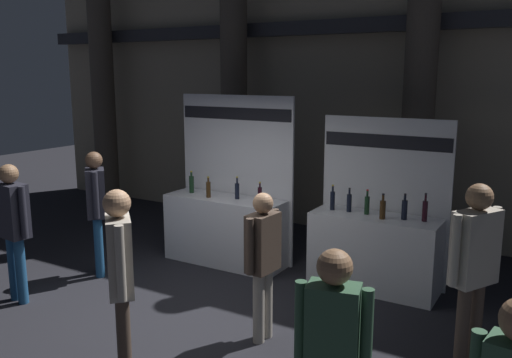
# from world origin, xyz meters

# --- Properties ---
(ground_plane) EXTENTS (26.85, 26.85, 0.00)m
(ground_plane) POSITION_xyz_m (0.00, 0.00, 0.00)
(ground_plane) COLOR black
(hall_colonnade) EXTENTS (13.43, 1.07, 6.54)m
(hall_colonnade) POSITION_xyz_m (0.00, 4.21, 3.22)
(hall_colonnade) COLOR tan
(hall_colonnade) RESTS_ON ground_plane
(exhibitor_booth_0) EXTENTS (1.94, 0.66, 2.51)m
(exhibitor_booth_0) POSITION_xyz_m (-0.62, 1.79, 0.62)
(exhibitor_booth_0) COLOR white
(exhibitor_booth_0) RESTS_ON ground_plane
(exhibitor_booth_1) EXTENTS (1.75, 0.66, 2.26)m
(exhibitor_booth_1) POSITION_xyz_m (1.64, 1.95, 0.59)
(exhibitor_booth_1) COLOR white
(exhibitor_booth_1) RESTS_ON ground_plane
(visitor_0) EXTENTS (0.45, 0.44, 1.84)m
(visitor_0) POSITION_xyz_m (0.40, -1.41, 1.11)
(visitor_0) COLOR #47382D
(visitor_0) RESTS_ON ground_plane
(visitor_1) EXTENTS (0.49, 0.29, 1.75)m
(visitor_1) POSITION_xyz_m (2.54, -1.68, 1.03)
(visitor_1) COLOR navy
(visitor_1) RESTS_ON ground_plane
(visitor_3) EXTENTS (0.26, 0.54, 1.62)m
(visitor_3) POSITION_xyz_m (1.07, -0.04, 0.96)
(visitor_3) COLOR #ADA393
(visitor_3) RESTS_ON ground_plane
(visitor_4) EXTENTS (0.43, 0.43, 1.77)m
(visitor_4) POSITION_xyz_m (-1.87, 0.42, 1.07)
(visitor_4) COLOR navy
(visitor_4) RESTS_ON ground_plane
(visitor_5) EXTENTS (0.59, 0.29, 1.75)m
(visitor_5) POSITION_xyz_m (-2.06, -0.75, 1.06)
(visitor_5) COLOR navy
(visitor_5) RESTS_ON ground_plane
(visitor_6) EXTENTS (0.42, 0.56, 1.85)m
(visitor_6) POSITION_xyz_m (3.07, 0.42, 1.12)
(visitor_6) COLOR #47382D
(visitor_6) RESTS_ON ground_plane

